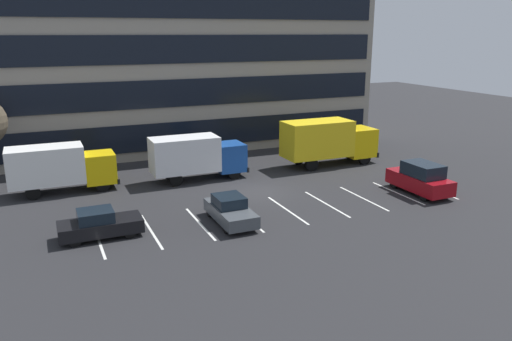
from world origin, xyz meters
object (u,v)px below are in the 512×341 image
Objects in this scene: suv_maroon at (420,179)px; box_truck_yellow_all at (328,140)px; sedan_black at (100,224)px; box_truck_yellow at (60,166)px; box_truck_blue at (197,155)px; sedan_charcoal at (230,210)px.

box_truck_yellow_all is at bearing 100.93° from suv_maroon.
suv_maroon is at bearing -2.34° from sedan_black.
box_truck_yellow is 24.29m from suv_maroon.
sedan_black is at bearing 177.66° from suv_maroon.
box_truck_yellow_all is at bearing -2.71° from box_truck_yellow.
sedan_charcoal is at bearing -95.45° from box_truck_blue.
box_truck_yellow_all is 1.85× the size of sedan_charcoal.
suv_maroon reaches higher than sedan_black.
suv_maroon is (1.74, -9.02, -1.06)m from box_truck_yellow_all.
sedan_black is 1.00× the size of sedan_charcoal.
box_truck_blue is 11.60m from sedan_black.
sedan_charcoal is at bearing -6.16° from sedan_black.
suv_maroon reaches higher than sedan_charcoal.
box_truck_yellow reaches higher than sedan_charcoal.
sedan_black is at bearing -133.72° from box_truck_blue.
sedan_charcoal is (-11.94, -8.93, -1.35)m from box_truck_yellow_all.
box_truck_blue is at bearing 144.35° from suv_maroon.
sedan_charcoal reaches higher than sedan_black.
sedan_black is at bearing -81.67° from box_truck_yellow.
box_truck_yellow_all is at bearing -0.91° from box_truck_blue.
box_truck_yellow reaches higher than sedan_black.
suv_maroon is (22.13, -9.98, -0.79)m from box_truck_yellow.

